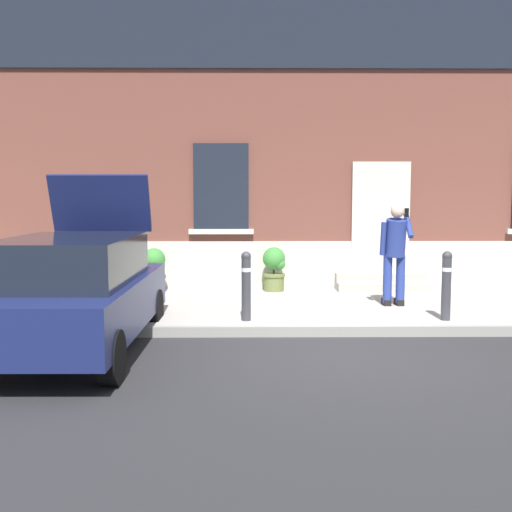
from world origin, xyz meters
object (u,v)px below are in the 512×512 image
at_px(person_on_phone, 395,248).
at_px(bollard_near_person, 446,283).
at_px(planter_charcoal, 155,269).
at_px(planter_cream, 30,271).
at_px(hatchback_car_navy, 74,291).
at_px(bollard_far_left, 246,283).
at_px(planter_olive, 274,268).

bearing_deg(person_on_phone, bollard_near_person, -53.60).
xyz_separation_m(bollard_near_person, planter_charcoal, (-4.79, 2.67, -0.11)).
relative_size(bollard_near_person, planter_cream, 1.22).
relative_size(hatchback_car_navy, person_on_phone, 2.34).
bearing_deg(person_on_phone, bollard_far_left, -141.31).
relative_size(hatchback_car_navy, bollard_far_left, 3.90).
height_order(hatchback_car_navy, bollard_far_left, hatchback_car_navy).
xyz_separation_m(person_on_phone, planter_cream, (-6.61, 1.30, -0.54)).
relative_size(person_on_phone, planter_charcoal, 2.03).
relative_size(bollard_near_person, planter_charcoal, 1.22).
height_order(planter_cream, planter_charcoal, same).
xyz_separation_m(hatchback_car_navy, bollard_far_left, (2.21, 1.26, -0.09)).
xyz_separation_m(person_on_phone, planter_charcoal, (-4.29, 1.49, -0.54)).
xyz_separation_m(bollard_near_person, person_on_phone, (-0.50, 1.18, 0.44)).
bearing_deg(planter_cream, bollard_far_left, -31.14).
bearing_deg(bollard_far_left, planter_charcoal, 123.73).
height_order(hatchback_car_navy, planter_cream, hatchback_car_navy).
bearing_deg(planter_cream, bollard_near_person, -19.22).
bearing_deg(planter_olive, planter_cream, -175.31).
bearing_deg(hatchback_car_navy, person_on_phone, 27.38).
relative_size(bollard_far_left, planter_olive, 1.22).
xyz_separation_m(hatchback_car_navy, planter_cream, (-1.89, 3.74, -0.19)).
bearing_deg(bollard_far_left, hatchback_car_navy, -150.25).
bearing_deg(planter_charcoal, bollard_near_person, -29.13).
xyz_separation_m(bollard_near_person, planter_cream, (-7.11, 2.48, -0.11)).
distance_m(planter_cream, planter_olive, 4.66).
height_order(bollard_near_person, planter_cream, bollard_near_person).
xyz_separation_m(hatchback_car_navy, planter_olive, (2.75, 4.12, -0.19)).
bearing_deg(planter_charcoal, bollard_far_left, -56.27).
distance_m(person_on_phone, planter_cream, 6.76).
bearing_deg(planter_olive, planter_charcoal, -175.30).
distance_m(hatchback_car_navy, planter_cream, 4.20).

